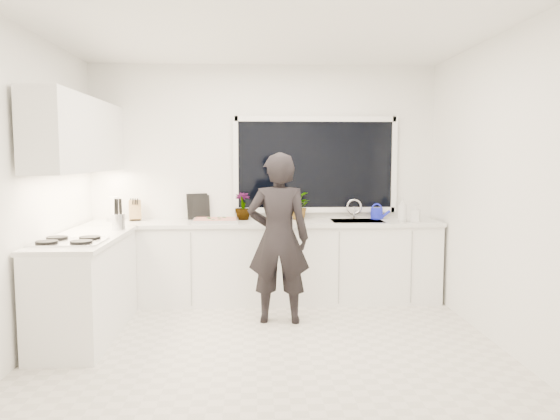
{
  "coord_description": "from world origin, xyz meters",
  "views": [
    {
      "loc": [
        -0.13,
        -4.65,
        1.65
      ],
      "look_at": [
        0.12,
        0.4,
        1.15
      ],
      "focal_mm": 35.0,
      "sensor_mm": 36.0,
      "label": 1
    }
  ],
  "objects": [
    {
      "name": "picture_frame_large",
      "position": [
        -0.74,
        1.69,
        1.06
      ],
      "size": [
        0.22,
        0.08,
        0.28
      ],
      "primitive_type": "cube",
      "rotation": [
        0.0,
        0.0,
        0.29
      ],
      "color": "black",
      "rests_on": "countertop_back"
    },
    {
      "name": "floor",
      "position": [
        0.0,
        0.0,
        -0.01
      ],
      "size": [
        4.0,
        3.5,
        0.02
      ],
      "primitive_type": "cube",
      "color": "beige",
      "rests_on": "ground"
    },
    {
      "name": "countertop_back",
      "position": [
        0.0,
        1.44,
        0.9
      ],
      "size": [
        3.94,
        0.62,
        0.04
      ],
      "primitive_type": "cube",
      "color": "silver",
      "rests_on": "base_cabinets_back"
    },
    {
      "name": "window",
      "position": [
        0.6,
        1.73,
        1.55
      ],
      "size": [
        1.8,
        0.02,
        1.0
      ],
      "primitive_type": "cube",
      "color": "black",
      "rests_on": "wall_back"
    },
    {
      "name": "stovetop",
      "position": [
        -1.69,
        -0.0,
        0.94
      ],
      "size": [
        0.56,
        0.48,
        0.03
      ],
      "primitive_type": "cube",
      "color": "black",
      "rests_on": "countertop_left"
    },
    {
      "name": "wall_left",
      "position": [
        -2.01,
        0.0,
        1.35
      ],
      "size": [
        0.02,
        3.5,
        2.7
      ],
      "primitive_type": "cube",
      "color": "white",
      "rests_on": "ground"
    },
    {
      "name": "countertop_left",
      "position": [
        -1.67,
        0.35,
        0.9
      ],
      "size": [
        0.62,
        1.6,
        0.04
      ],
      "primitive_type": "cube",
      "color": "silver",
      "rests_on": "base_cabinets_left"
    },
    {
      "name": "pizza_tray",
      "position": [
        -0.55,
        1.42,
        0.94
      ],
      "size": [
        0.51,
        0.38,
        0.03
      ],
      "primitive_type": "cube",
      "rotation": [
        0.0,
        0.0,
        0.01
      ],
      "color": "silver",
      "rests_on": "countertop_back"
    },
    {
      "name": "person",
      "position": [
        0.12,
        0.67,
        0.84
      ],
      "size": [
        0.64,
        0.45,
        1.69
      ],
      "primitive_type": "imported",
      "rotation": [
        0.0,
        0.0,
        3.06
      ],
      "color": "black",
      "rests_on": "floor"
    },
    {
      "name": "ceiling",
      "position": [
        0.0,
        0.0,
        2.71
      ],
      "size": [
        4.0,
        3.5,
        0.02
      ],
      "primitive_type": "cube",
      "color": "white",
      "rests_on": "wall_back"
    },
    {
      "name": "base_cabinets_left",
      "position": [
        -1.67,
        0.35,
        0.44
      ],
      "size": [
        0.58,
        1.6,
        0.88
      ],
      "primitive_type": "cube",
      "color": "white",
      "rests_on": "floor"
    },
    {
      "name": "picture_frame_small",
      "position": [
        -0.77,
        1.69,
        1.07
      ],
      "size": [
        0.24,
        0.11,
        0.3
      ],
      "primitive_type": "cube",
      "rotation": [
        0.0,
        0.0,
        0.39
      ],
      "color": "black",
      "rests_on": "countertop_back"
    },
    {
      "name": "knife_block",
      "position": [
        -1.47,
        1.59,
        1.03
      ],
      "size": [
        0.15,
        0.13,
        0.22
      ],
      "primitive_type": "cube",
      "rotation": [
        0.0,
        0.0,
        0.3
      ],
      "color": "olive",
      "rests_on": "countertop_back"
    },
    {
      "name": "herb_plants",
      "position": [
        0.16,
        1.61,
        1.08
      ],
      "size": [
        0.87,
        0.31,
        0.34
      ],
      "color": "#26662D",
      "rests_on": "countertop_back"
    },
    {
      "name": "pizza",
      "position": [
        -0.55,
        1.42,
        0.95
      ],
      "size": [
        0.46,
        0.33,
        0.01
      ],
      "primitive_type": "cube",
      "rotation": [
        0.0,
        0.0,
        0.01
      ],
      "color": "red",
      "rests_on": "pizza_tray"
    },
    {
      "name": "watering_can",
      "position": [
        1.31,
        1.61,
        0.98
      ],
      "size": [
        0.17,
        0.17,
        0.13
      ],
      "primitive_type": "cylinder",
      "rotation": [
        0.0,
        0.0,
        0.23
      ],
      "color": "#161ED3",
      "rests_on": "countertop_back"
    },
    {
      "name": "soap_bottles",
      "position": [
        1.58,
        1.3,
        1.04
      ],
      "size": [
        0.29,
        0.15,
        0.27
      ],
      "color": "#D8BF66",
      "rests_on": "countertop_back"
    },
    {
      "name": "base_cabinets_back",
      "position": [
        0.0,
        1.45,
        0.44
      ],
      "size": [
        3.92,
        0.58,
        0.88
      ],
      "primitive_type": "cube",
      "color": "white",
      "rests_on": "floor"
    },
    {
      "name": "paper_towel_roll",
      "position": [
        -1.7,
        1.55,
        1.05
      ],
      "size": [
        0.14,
        0.14,
        0.26
      ],
      "primitive_type": "cylinder",
      "rotation": [
        0.0,
        0.0,
        -0.41
      ],
      "color": "white",
      "rests_on": "countertop_back"
    },
    {
      "name": "wall_right",
      "position": [
        2.01,
        0.0,
        1.35
      ],
      "size": [
        0.02,
        3.5,
        2.7
      ],
      "primitive_type": "cube",
      "color": "white",
      "rests_on": "ground"
    },
    {
      "name": "utensil_crock",
      "position": [
        -1.47,
        0.8,
        1.0
      ],
      "size": [
        0.14,
        0.14,
        0.16
      ],
      "primitive_type": "cylinder",
      "rotation": [
        0.0,
        0.0,
        0.12
      ],
      "color": "#BDBCC1",
      "rests_on": "countertop_left"
    },
    {
      "name": "upper_cabinets",
      "position": [
        -1.79,
        0.7,
        1.85
      ],
      "size": [
        0.34,
        2.1,
        0.7
      ],
      "primitive_type": "cube",
      "color": "white",
      "rests_on": "wall_left"
    },
    {
      "name": "wall_back",
      "position": [
        0.0,
        1.76,
        1.35
      ],
      "size": [
        4.0,
        0.02,
        2.7
      ],
      "primitive_type": "cube",
      "color": "white",
      "rests_on": "ground"
    },
    {
      "name": "sink",
      "position": [
        1.05,
        1.45,
        0.87
      ],
      "size": [
        0.58,
        0.42,
        0.14
      ],
      "primitive_type": "cube",
      "color": "silver",
      "rests_on": "countertop_back"
    },
    {
      "name": "faucet",
      "position": [
        1.05,
        1.65,
        1.03
      ],
      "size": [
        0.03,
        0.03,
        0.22
      ],
      "primitive_type": "cylinder",
      "color": "silver",
      "rests_on": "countertop_back"
    }
  ]
}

